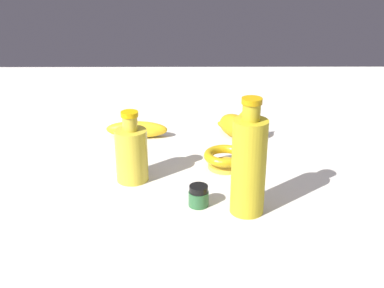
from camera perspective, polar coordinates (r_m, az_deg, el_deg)
ground at (r=1.19m, az=0.00°, el=-2.79°), size 2.00×2.00×0.00m
bottle_short at (r=1.11m, az=-7.11°, el=-1.03°), size 0.07×0.07×0.17m
bottle_tall at (r=0.96m, az=6.68°, el=-2.38°), size 0.07×0.07×0.24m
cat_figurine at (r=1.35m, az=5.37°, el=2.33°), size 0.11×0.13×0.09m
banana at (r=1.37m, az=-6.50°, el=1.71°), size 0.17×0.05×0.05m
nail_polish_jar at (r=1.02m, az=0.78°, el=-6.09°), size 0.04×0.04×0.05m
bowl at (r=1.18m, az=3.88°, el=-1.55°), size 0.10×0.10×0.04m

